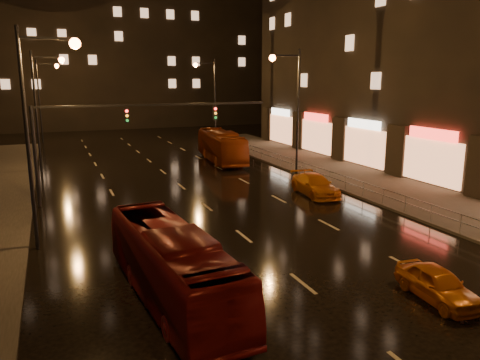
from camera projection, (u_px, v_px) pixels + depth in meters
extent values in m
plane|color=black|center=(189.00, 192.00, 32.62)|extent=(140.00, 140.00, 0.00)
cube|color=#38332D|center=(393.00, 190.00, 33.04)|extent=(7.00, 70.00, 0.15)
cube|color=black|center=(123.00, 15.00, 77.35)|extent=(44.00, 16.00, 36.00)
cylinder|color=black|center=(35.00, 157.00, 28.43)|extent=(0.22, 0.22, 6.20)
cube|color=black|center=(157.00, 105.00, 30.59)|extent=(15.20, 0.14, 0.14)
cube|color=black|center=(127.00, 116.00, 29.99)|extent=(0.32, 0.18, 0.95)
cube|color=black|center=(215.00, 113.00, 32.20)|extent=(0.32, 0.18, 0.95)
sphere|color=#FF1E19|center=(127.00, 111.00, 29.82)|extent=(0.18, 0.18, 0.18)
cylinder|color=#99999E|center=(215.00, 137.00, 57.96)|extent=(0.04, 0.04, 1.00)
cube|color=#99999E|center=(330.00, 171.00, 34.32)|extent=(0.05, 56.00, 0.05)
cube|color=#99999E|center=(330.00, 177.00, 34.41)|extent=(0.05, 56.00, 0.05)
imported|color=#640E0F|center=(172.00, 265.00, 16.53)|extent=(3.01, 9.75, 2.67)
imported|color=maroon|center=(221.00, 146.00, 44.63)|extent=(3.52, 10.66, 2.92)
imported|color=#C05F12|center=(438.00, 284.00, 16.67)|extent=(1.73, 3.66, 1.21)
imported|color=orange|center=(315.00, 185.00, 31.76)|extent=(2.35, 4.93, 1.39)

